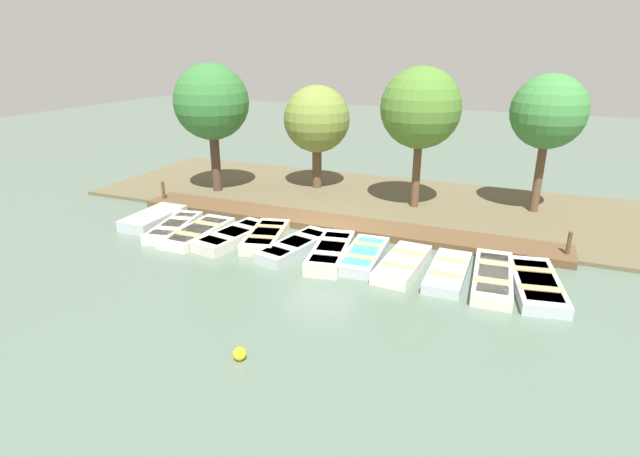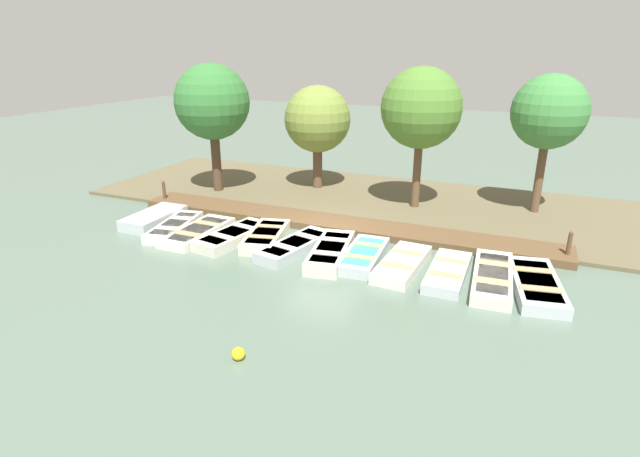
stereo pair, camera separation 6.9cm
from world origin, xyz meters
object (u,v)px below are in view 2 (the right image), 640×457
(park_tree_left, at_px, (318,120))
(park_tree_right, at_px, (549,113))
(rowboat_7, at_px, (364,255))
(rowboat_4, at_px, (266,236))
(rowboat_2, at_px, (198,232))
(rowboat_9, at_px, (448,272))
(rowboat_5, at_px, (295,246))
(rowboat_1, at_px, (174,227))
(rowboat_8, at_px, (402,264))
(mooring_post_near, at_px, (164,193))
(rowboat_11, at_px, (536,284))
(buoy, at_px, (238,354))
(rowboat_3, at_px, (233,236))
(rowboat_6, at_px, (331,252))
(park_tree_center, at_px, (421,109))
(mooring_post_far, at_px, (569,247))
(rowboat_0, at_px, (154,218))
(rowboat_10, at_px, (493,277))
(park_tree_far_left, at_px, (212,103))

(park_tree_left, height_order, park_tree_right, park_tree_right)
(park_tree_left, relative_size, park_tree_right, 0.87)
(park_tree_left, xyz_separation_m, park_tree_right, (-0.04, 9.48, 0.77))
(park_tree_left, bearing_deg, rowboat_7, 33.20)
(rowboat_4, relative_size, park_tree_left, 0.61)
(rowboat_2, height_order, rowboat_9, rowboat_9)
(rowboat_5, bearing_deg, rowboat_1, -77.40)
(rowboat_9, bearing_deg, rowboat_8, -90.02)
(rowboat_7, bearing_deg, mooring_post_near, -107.22)
(rowboat_11, bearing_deg, buoy, -54.17)
(rowboat_8, bearing_deg, rowboat_3, -86.39)
(rowboat_2, distance_m, rowboat_9, 8.81)
(rowboat_3, xyz_separation_m, mooring_post_near, (-2.54, -5.01, 0.33))
(rowboat_6, bearing_deg, rowboat_2, -99.03)
(park_tree_left, height_order, park_tree_center, park_tree_center)
(mooring_post_far, bearing_deg, rowboat_8, -61.44)
(rowboat_0, height_order, rowboat_7, rowboat_0)
(rowboat_1, bearing_deg, rowboat_9, 78.55)
(rowboat_5, bearing_deg, rowboat_8, 102.27)
(rowboat_10, bearing_deg, rowboat_5, -92.52)
(rowboat_0, distance_m, rowboat_6, 7.51)
(mooring_post_far, relative_size, park_tree_center, 0.18)
(rowboat_2, height_order, rowboat_10, rowboat_10)
(rowboat_1, xyz_separation_m, rowboat_11, (-0.11, 12.31, 0.00))
(buoy, bearing_deg, rowboat_6, -178.09)
(mooring_post_far, bearing_deg, park_tree_far_left, -99.30)
(rowboat_6, distance_m, rowboat_9, 3.71)
(rowboat_10, distance_m, mooring_post_near, 13.85)
(mooring_post_near, bearing_deg, rowboat_1, 44.46)
(rowboat_4, distance_m, rowboat_6, 2.64)
(buoy, bearing_deg, rowboat_9, 149.51)
(rowboat_9, bearing_deg, park_tree_right, 162.88)
(rowboat_5, xyz_separation_m, rowboat_7, (-0.16, 2.33, -0.01))
(rowboat_0, bearing_deg, rowboat_11, 87.69)
(rowboat_1, bearing_deg, rowboat_8, 78.59)
(rowboat_3, height_order, park_tree_right, park_tree_right)
(mooring_post_far, relative_size, park_tree_left, 0.22)
(park_tree_far_left, bearing_deg, buoy, 35.53)
(rowboat_10, relative_size, mooring_post_near, 3.31)
(rowboat_11, xyz_separation_m, park_tree_left, (-7.05, -9.65, 3.10))
(rowboat_8, xyz_separation_m, mooring_post_far, (-2.53, 4.65, 0.35))
(rowboat_1, distance_m, mooring_post_far, 13.42)
(rowboat_10, height_order, park_tree_center, park_tree_center)
(rowboat_8, height_order, park_tree_far_left, park_tree_far_left)
(rowboat_2, bearing_deg, mooring_post_near, -125.57)
(park_tree_far_left, relative_size, park_tree_left, 1.20)
(rowboat_11, bearing_deg, rowboat_0, -101.23)
(rowboat_2, height_order, rowboat_11, rowboat_11)
(rowboat_10, distance_m, park_tree_center, 7.95)
(rowboat_10, bearing_deg, rowboat_11, 86.95)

